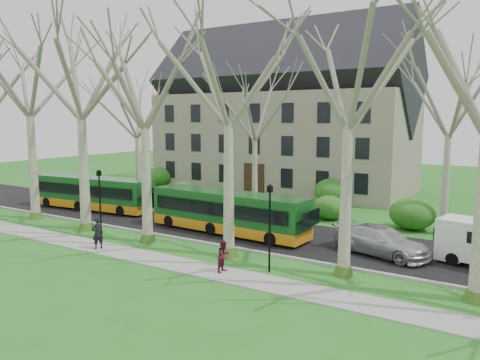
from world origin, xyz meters
name	(u,v)px	position (x,y,z in m)	size (l,w,h in m)	color
ground	(186,249)	(0.00, 0.00, 0.00)	(120.00, 120.00, 0.00)	#247321
sidewalk	(157,260)	(0.00, -2.50, 0.03)	(70.00, 2.00, 0.06)	gray
road	(237,230)	(0.00, 5.50, 0.03)	(80.00, 8.00, 0.06)	black
curb	(202,242)	(0.00, 1.50, 0.07)	(80.00, 0.25, 0.14)	#A5A39E
building	(283,113)	(-6.00, 24.00, 8.07)	(26.50, 12.20, 16.00)	gray
tree_row_verge	(188,128)	(0.00, 0.30, 7.00)	(49.00, 7.00, 14.00)	gray
tree_row_far	(261,138)	(-1.33, 11.00, 6.00)	(33.00, 7.00, 12.00)	gray
lamp_row	(174,209)	(0.00, -1.00, 2.57)	(36.22, 0.22, 4.30)	black
hedges	(244,193)	(-4.67, 14.00, 1.00)	(30.60, 8.60, 2.00)	#31611B
bus_lead	(93,193)	(-13.83, 5.09, 1.44)	(11.06, 2.30, 2.76)	#16501E
bus_follow	(228,212)	(0.02, 4.34, 1.46)	(11.20, 2.33, 2.80)	#16501E
sedan	(381,241)	(9.92, 4.67, 0.84)	(2.20, 5.40, 1.57)	#B4B4B9
pedestrian_a	(98,233)	(-4.28, -2.75, 0.97)	(0.66, 0.44, 1.82)	black
pedestrian_b	(224,256)	(4.15, -2.26, 0.84)	(0.76, 0.59, 1.57)	#5B1425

